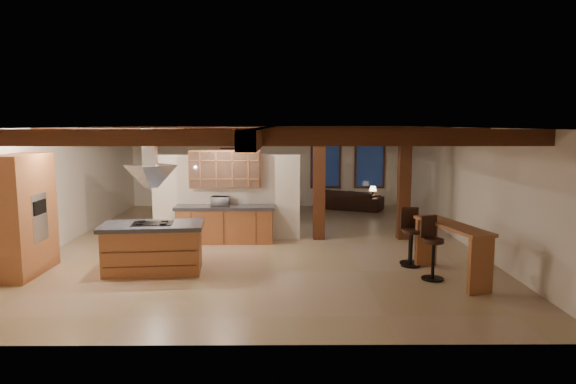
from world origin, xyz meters
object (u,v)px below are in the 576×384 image
(kitchen_island, at_px, (153,247))
(dining_table, at_px, (259,210))
(bar_counter, at_px, (451,242))
(sofa, at_px, (349,200))

(kitchen_island, distance_m, dining_table, 5.95)
(kitchen_island, height_order, bar_counter, bar_counter)
(kitchen_island, xyz_separation_m, bar_counter, (5.89, -0.55, 0.23))
(sofa, bearing_deg, bar_counter, 121.09)
(dining_table, bearing_deg, kitchen_island, -116.12)
(kitchen_island, bearing_deg, dining_table, 71.70)
(sofa, relative_size, bar_counter, 1.08)
(kitchen_island, relative_size, sofa, 0.92)
(bar_counter, bearing_deg, dining_table, 122.98)
(bar_counter, bearing_deg, sofa, 96.49)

